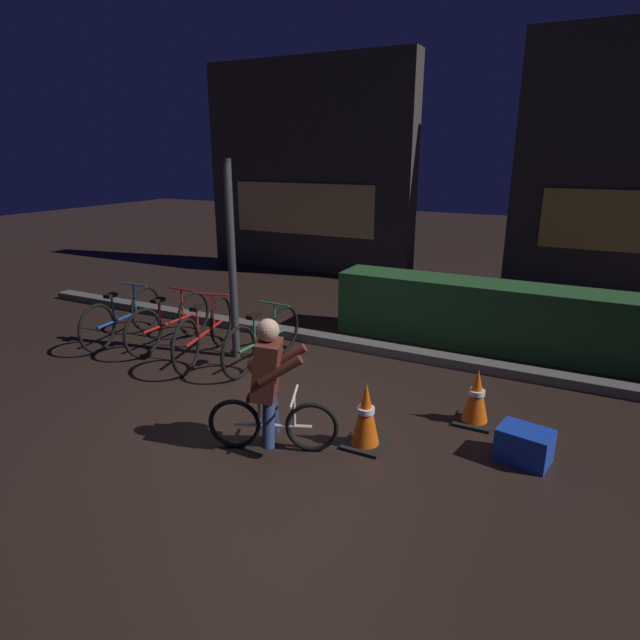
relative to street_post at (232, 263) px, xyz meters
The scene contains 14 objects.
ground_plane 2.20m from the street_post, 41.55° to the right, with size 40.00×40.00×0.00m, color black.
sidewalk_curb 2.07m from the street_post, 36.45° to the left, with size 12.00×0.24×0.12m, color #56544F.
hedge_row 3.77m from the street_post, 31.07° to the left, with size 4.80×0.70×0.91m, color #214723.
storefront_left 5.67m from the street_post, 108.50° to the left, with size 4.85×0.54×4.49m.
storefront_right 7.58m from the street_post, 53.11° to the left, with size 4.12×0.54×4.76m.
street_post is the anchor object (origin of this frame).
parked_bike_leftmost 2.03m from the street_post, behind, with size 0.46×1.68×0.77m.
parked_bike_left_mid 1.40m from the street_post, behind, with size 0.46×1.65×0.76m.
parked_bike_center_left 0.98m from the street_post, 142.61° to the right, with size 0.53×1.72×0.81m.
parked_bike_center_right 1.04m from the street_post, ahead, with size 0.46×1.64×0.75m.
traffic_cone_near 2.88m from the street_post, 28.63° to the right, with size 0.36×0.36×0.63m.
traffic_cone_far 3.36m from the street_post, ahead, with size 0.36×0.36×0.57m.
blue_crate 3.98m from the street_post, 13.63° to the right, with size 0.44×0.32×0.30m, color #193DB7.
cyclist 2.46m from the street_post, 46.67° to the right, with size 1.12×0.53×1.25m.
Camera 1 is at (2.64, -4.15, 2.59)m, focal length 29.84 mm.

